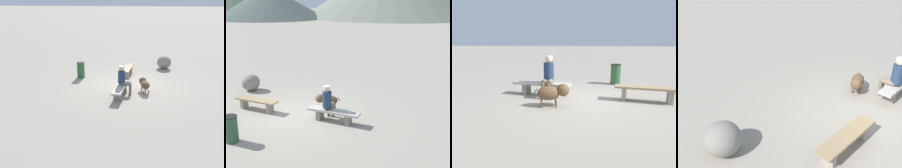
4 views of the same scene
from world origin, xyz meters
The scene contains 6 objects.
ground centered at (0.00, 0.00, -0.03)m, with size 210.00×210.00×0.06m, color #9E9384.
bench_left centered at (-1.57, -0.11, 0.31)m, with size 1.80×0.62×0.44m.
bench_right centered at (1.58, -0.25, 0.30)m, with size 1.90×0.61×0.42m.
seated_person centered at (1.33, -0.14, 0.73)m, with size 0.33×0.60×1.28m.
dog centered at (0.95, 0.79, 0.38)m, with size 0.92×0.55×0.61m.
trash_bin centered at (-0.85, -2.55, 0.41)m, with size 0.42×0.42×0.82m.
Camera 3 is at (-0.29, 5.76, 1.65)m, focal length 32.08 mm.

